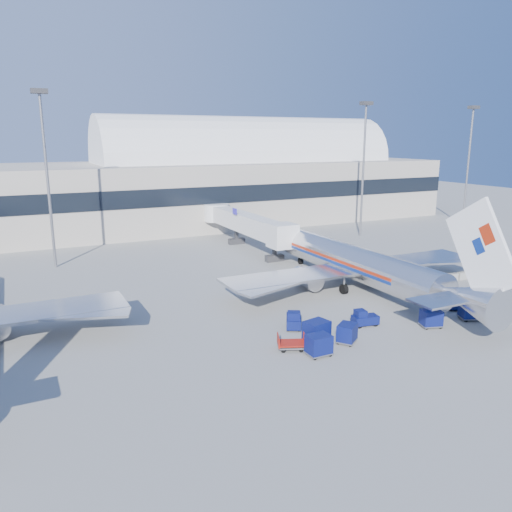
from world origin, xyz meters
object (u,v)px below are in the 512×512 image
mast_west (45,153)px  tug_left (294,320)px  tug_lead (364,318)px  cart_solo_near (431,318)px  barrier_far (467,275)px  cart_train_b (317,331)px  airliner_main (358,263)px  cart_train_a (347,333)px  cart_train_c (319,345)px  tug_right (450,303)px  cart_solo_far (471,310)px  mast_east (364,150)px  cart_open_red (292,344)px  barrier_mid (447,278)px  ramp_worker (507,310)px  barrier_near (427,281)px  mast_far_east (470,148)px  jetbridge_near (242,222)px

mast_west → tug_left: (17.32, -32.82, -14.03)m
tug_lead → cart_solo_near: size_ratio=1.17×
barrier_far → cart_train_b: 28.45m
airliner_main → cart_train_a: 16.08m
tug_left → cart_train_c: (-1.17, -5.92, 0.14)m
tug_right → tug_lead: bearing=-137.6°
airliner_main → cart_solo_far: size_ratio=15.36×
mast_east → cart_open_red: size_ratio=8.40×
tug_left → cart_solo_near: size_ratio=1.35×
barrier_mid → cart_train_b: size_ratio=1.25×
airliner_main → cart_solo_near: airliner_main is taller
tug_left → ramp_worker: size_ratio=1.57×
barrier_far → barrier_near: bearing=180.0°
tug_lead → ramp_worker: 13.77m
mast_far_east → cart_solo_far: size_ratio=9.32×
barrier_far → tug_left: 27.70m
cart_train_b → ramp_worker: bearing=-22.9°
airliner_main → barrier_mid: airliner_main is taller
cart_solo_far → cart_train_a: bearing=-160.1°
mast_east → tug_lead: (-26.59, -35.13, -14.09)m
tug_left → cart_open_red: bearing=177.5°
jetbridge_near → tug_right: 36.89m
jetbridge_near → cart_solo_far: size_ratio=11.34×
barrier_mid → cart_train_c: bearing=-156.9°
jetbridge_near → tug_lead: 36.33m
airliner_main → mast_far_east: 53.06m
tug_left → mast_far_east: bearing=-30.9°
cart_train_c → cart_open_red: size_ratio=0.72×
mast_far_east → cart_open_red: size_ratio=8.40×
tug_lead → cart_open_red: 8.75m
airliner_main → mast_west: size_ratio=1.65×
barrier_near → tug_right: 8.50m
jetbridge_near → cart_train_b: 38.71m
cart_solo_far → barrier_mid: bearing=75.1°
cart_train_a → cart_solo_near: size_ratio=1.08×
mast_far_east → cart_train_c: mast_far_east is taller
jetbridge_near → ramp_worker: (8.76, -40.61, -3.01)m
ramp_worker → mast_far_east: bearing=-53.8°
mast_far_east → cart_solo_near: (-46.40, -38.08, -13.94)m
mast_far_east → cart_open_red: (-60.18, -36.83, -14.36)m
mast_far_east → barrier_mid: bearing=-140.3°
tug_left → jetbridge_near: bearing=12.4°
cart_train_a → cart_train_c: size_ratio=1.19×
jetbridge_near → barrier_far: bearing=-59.5°
cart_train_a → mast_west: bearing=81.2°
mast_east → tug_lead: size_ratio=9.03×
tug_lead → cart_train_c: size_ratio=1.29×
barrier_near → cart_train_b: 22.23m
jetbridge_near → mast_west: size_ratio=1.22×
mast_east → mast_far_east: 25.00m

